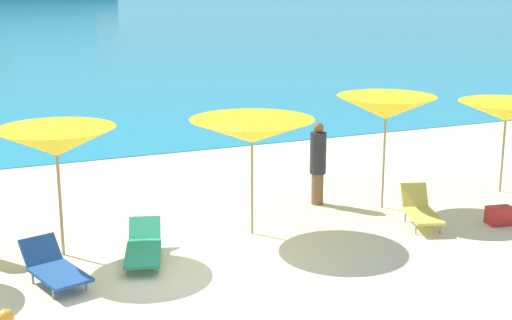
# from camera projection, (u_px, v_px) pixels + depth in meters

# --- Properties ---
(ground_plane) EXTENTS (50.00, 100.00, 0.30)m
(ground_plane) POSITION_uv_depth(u_px,v_px,m) (82.00, 155.00, 20.50)
(ground_plane) COLOR beige
(umbrella_2) EXTENTS (2.02, 2.02, 2.26)m
(umbrella_2) POSITION_uv_depth(u_px,v_px,m) (56.00, 142.00, 12.17)
(umbrella_2) COLOR #9E7F59
(umbrella_2) RESTS_ON ground_plane
(umbrella_3) EXTENTS (2.46, 2.46, 2.19)m
(umbrella_3) POSITION_uv_depth(u_px,v_px,m) (252.00, 131.00, 13.25)
(umbrella_3) COLOR #9E7F59
(umbrella_3) RESTS_ON ground_plane
(umbrella_4) EXTENTS (2.16, 2.16, 2.37)m
(umbrella_4) POSITION_uv_depth(u_px,v_px,m) (386.00, 108.00, 14.78)
(umbrella_4) COLOR #9E7F59
(umbrella_4) RESTS_ON ground_plane
(umbrella_5) EXTENTS (2.18, 2.18, 2.05)m
(umbrella_5) POSITION_uv_depth(u_px,v_px,m) (506.00, 111.00, 16.02)
(umbrella_5) COLOR #9E7F59
(umbrella_5) RESTS_ON ground_plane
(lounge_chair_0) EXTENTS (0.94, 1.42, 0.70)m
(lounge_chair_0) POSITION_uv_depth(u_px,v_px,m) (420.00, 209.00, 14.13)
(lounge_chair_0) COLOR #D8BF4C
(lounge_chair_0) RESTS_ON ground_plane
(lounge_chair_2) EXTENTS (0.98, 1.52, 0.62)m
(lounge_chair_2) POSITION_uv_depth(u_px,v_px,m) (54.00, 267.00, 11.39)
(lounge_chair_2) COLOR #1E478C
(lounge_chair_2) RESTS_ON ground_plane
(lounge_chair_3) EXTENTS (1.05, 1.77, 0.53)m
(lounge_chair_3) POSITION_uv_depth(u_px,v_px,m) (144.00, 247.00, 12.36)
(lounge_chair_3) COLOR #268C66
(lounge_chair_3) RESTS_ON ground_plane
(beachgoer_1) EXTENTS (0.34, 0.34, 1.77)m
(beachgoer_1) POSITION_uv_depth(u_px,v_px,m) (318.00, 161.00, 15.32)
(beachgoer_1) COLOR brown
(beachgoer_1) RESTS_ON ground_plane
(beach_ball) EXTENTS (0.24, 0.24, 0.24)m
(beach_ball) POSITION_uv_depth(u_px,v_px,m) (5.00, 318.00, 10.02)
(beach_ball) COLOR orange
(beach_ball) RESTS_ON ground_plane
(cooler_box) EXTENTS (0.55, 0.44, 0.34)m
(cooler_box) POSITION_uv_depth(u_px,v_px,m) (500.00, 216.00, 14.21)
(cooler_box) COLOR red
(cooler_box) RESTS_ON ground_plane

